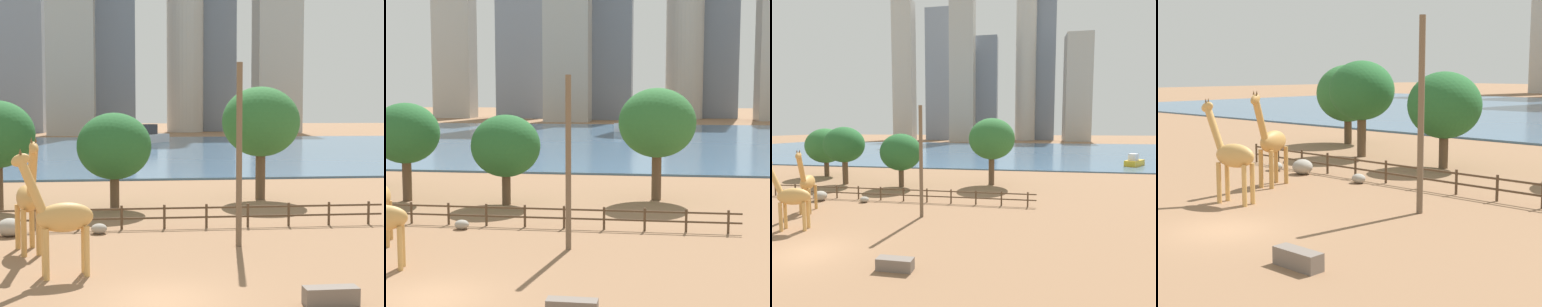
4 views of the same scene
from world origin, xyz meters
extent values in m
plane|color=#8C6647|center=(0.00, 80.00, 0.00)|extent=(400.00, 400.00, 0.00)
cube|color=#476B8C|center=(0.00, 77.00, 0.10)|extent=(180.00, 86.00, 0.20)
cylinder|color=tan|center=(-2.72, 3.07, 0.98)|extent=(0.28, 0.28, 1.96)
cylinder|color=tan|center=(-2.87, 3.66, 0.98)|extent=(0.28, 0.28, 1.96)
cylinder|color=#C18C47|center=(-5.06, 6.66, 1.04)|extent=(0.31, 0.31, 2.08)
cylinder|color=#C18C47|center=(-5.60, 8.18, 1.04)|extent=(0.31, 0.31, 2.08)
cylinder|color=brown|center=(4.04, 7.51, 4.31)|extent=(0.28, 0.28, 8.62)
ellipsoid|color=gray|center=(-7.14, 10.88, 0.46)|extent=(1.28, 1.23, 0.92)
ellipsoid|color=gray|center=(-2.66, 11.00, 0.27)|extent=(0.83, 0.71, 0.54)
cylinder|color=#4C3826|center=(-6.10, 12.00, 0.65)|extent=(0.14, 0.14, 1.30)
cylinder|color=#4C3826|center=(-3.80, 12.00, 0.65)|extent=(0.14, 0.14, 1.30)
cylinder|color=#4C3826|center=(-1.50, 12.00, 0.65)|extent=(0.14, 0.14, 1.30)
cylinder|color=#4C3826|center=(0.80, 12.00, 0.65)|extent=(0.14, 0.14, 1.30)
cylinder|color=#4C3826|center=(3.10, 12.00, 0.65)|extent=(0.14, 0.14, 1.30)
cylinder|color=#4C3826|center=(5.40, 12.00, 0.65)|extent=(0.14, 0.14, 1.30)
cylinder|color=#4C3826|center=(7.70, 12.00, 0.65)|extent=(0.14, 0.14, 1.30)
cylinder|color=#4C3826|center=(10.00, 12.00, 0.65)|extent=(0.14, 0.14, 1.30)
cylinder|color=#4C3826|center=(12.30, 12.00, 0.65)|extent=(0.14, 0.14, 1.30)
cube|color=#4C3826|center=(0.00, 12.00, 1.10)|extent=(26.10, 0.08, 0.10)
cube|color=#4C3826|center=(0.00, 12.00, 0.59)|extent=(26.10, 0.08, 0.10)
cylinder|color=brown|center=(-9.45, 19.00, 1.48)|extent=(0.66, 0.66, 2.96)
ellipsoid|color=#26602D|center=(-9.45, 19.00, 4.88)|extent=(4.81, 4.81, 4.33)
cylinder|color=brown|center=(8.30, 21.78, 1.69)|extent=(0.70, 0.70, 3.38)
ellipsoid|color=#2D6B33|center=(8.30, 21.78, 5.60)|extent=(5.55, 5.55, 4.99)
cylinder|color=brown|center=(-2.03, 18.59, 1.10)|extent=(0.60, 0.60, 2.19)
ellipsoid|color=#26602D|center=(-2.03, 18.59, 4.10)|extent=(4.78, 4.78, 4.31)
cube|color=silver|center=(3.43, 95.55, 1.02)|extent=(7.14, 8.34, 1.63)
cube|color=#333338|center=(2.83, 94.72, 2.81)|extent=(3.30, 3.53, 1.96)
cube|color=slate|center=(-5.81, 150.17, 27.55)|extent=(13.21, 9.88, 55.10)
camera|label=1|loc=(-1.07, -19.45, 6.37)|focal=55.00mm
camera|label=2|loc=(8.37, -20.70, 7.76)|focal=55.00mm
camera|label=3|loc=(11.22, -14.40, 6.91)|focal=28.00mm
camera|label=4|loc=(18.91, -13.39, 6.20)|focal=55.00mm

